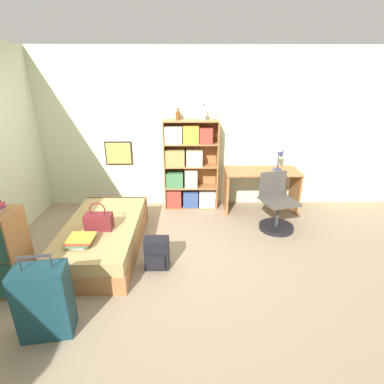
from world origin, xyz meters
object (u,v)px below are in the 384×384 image
at_px(book_stack_on_bed, 81,239).
at_px(desk_chair, 276,212).
at_px(bottle_brown, 204,114).
at_px(backpack, 157,253).
at_px(bottle_green, 178,115).
at_px(handbag, 99,221).
at_px(bookcase, 188,168).
at_px(suitcase, 44,301).
at_px(desk_lamp, 281,156).
at_px(bed, 103,236).
at_px(desk, 261,182).

relative_size(book_stack_on_bed, desk_chair, 0.42).
bearing_deg(bottle_brown, backpack, -109.73).
bearing_deg(bottle_green, backpack, -97.10).
relative_size(handbag, bookcase, 0.24).
bearing_deg(suitcase, bookcase, 65.22).
distance_m(book_stack_on_bed, backpack, 0.89).
bearing_deg(backpack, handbag, 160.22).
xyz_separation_m(bookcase, desk_chair, (1.32, -0.79, -0.45)).
relative_size(handbag, bottle_brown, 1.47).
distance_m(bookcase, bottle_brown, 0.92).
xyz_separation_m(desk_chair, backpack, (-1.70, -0.97, -0.07)).
height_order(handbag, bookcase, bookcase).
bearing_deg(desk_lamp, suitcase, -136.41).
xyz_separation_m(bed, book_stack_on_bed, (-0.10, -0.48, 0.24)).
bearing_deg(bottle_green, desk, -6.44).
height_order(bed, backpack, backpack).
bearing_deg(handbag, bottle_brown, 47.48).
xyz_separation_m(bottle_green, backpack, (-0.22, -1.80, -1.38)).
height_order(bookcase, backpack, bookcase).
distance_m(bookcase, bottle_green, 0.87).
xyz_separation_m(bed, suitcase, (-0.14, -1.38, 0.15)).
distance_m(desk, desk_chair, 0.71).
xyz_separation_m(bottle_green, desk_chair, (1.47, -0.83, -1.31)).
bearing_deg(bottle_brown, suitcase, -119.12).
height_order(bottle_green, backpack, bottle_green).
xyz_separation_m(bed, backpack, (0.75, -0.41, 0.00)).
bearing_deg(backpack, bottle_green, 82.90).
relative_size(bookcase, desk_lamp, 4.11).
xyz_separation_m(bed, bookcase, (1.12, 1.35, 0.52)).
bearing_deg(desk, bed, -152.45).
bearing_deg(book_stack_on_bed, backpack, 4.07).
xyz_separation_m(handbag, backpack, (0.73, -0.26, -0.30)).
bearing_deg(bottle_brown, book_stack_on_bed, -129.29).
relative_size(handbag, desk_lamp, 0.98).
bearing_deg(bookcase, desk, -5.68).
height_order(bed, suitcase, suitcase).
height_order(bottle_green, desk_lamp, bottle_green).
distance_m(handbag, desk_chair, 2.54).
relative_size(bed, book_stack_on_bed, 5.06).
distance_m(handbag, book_stack_on_bed, 0.35).
bearing_deg(desk_chair, bottle_brown, 144.16).
bearing_deg(bed, desk, 27.55).
bearing_deg(bottle_green, bottle_brown, -7.54).
xyz_separation_m(bed, bottle_green, (0.97, 1.38, 1.38)).
bearing_deg(desk_lamp, handbag, -151.69).
bearing_deg(handbag, book_stack_on_bed, -110.16).
relative_size(bookcase, desk_chair, 1.78).
height_order(suitcase, bottle_green, bottle_green).
bearing_deg(backpack, bottle_brown, 70.27).
xyz_separation_m(suitcase, desk_chair, (2.58, 1.94, -0.08)).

